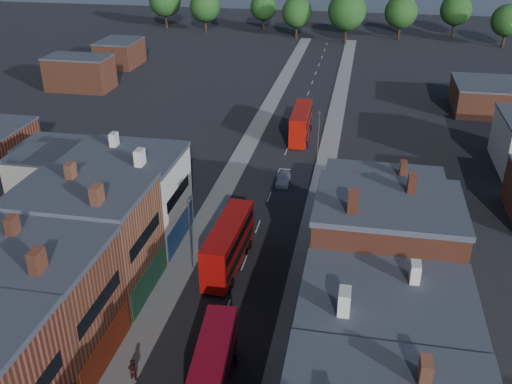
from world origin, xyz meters
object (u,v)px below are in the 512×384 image
at_px(bus_0, 228,244).
at_px(car_3, 283,179).
at_px(ped_3, 302,323).
at_px(ped_1, 133,369).
at_px(bus_1, 212,372).
at_px(bus_2, 301,123).
at_px(car_2, 233,257).

bearing_deg(bus_0, car_3, 85.16).
xyz_separation_m(bus_0, ped_3, (8.90, -8.96, -1.83)).
bearing_deg(ped_3, ped_1, 137.59).
xyz_separation_m(bus_1, bus_2, (0.00, 56.76, 0.21)).
height_order(ped_1, ped_3, ped_1).
bearing_deg(car_2, ped_3, -45.26).
relative_size(bus_2, car_3, 2.65).
distance_m(bus_0, bus_2, 38.89).
relative_size(bus_2, car_2, 2.49).
bearing_deg(ped_3, bus_1, 160.72).
height_order(bus_1, ped_1, bus_1).
bearing_deg(bus_0, ped_3, -42.81).
height_order(car_2, car_3, car_2).
bearing_deg(car_2, bus_1, -78.42).
bearing_deg(ped_1, car_3, -86.91).
relative_size(car_2, car_3, 1.07).
bearing_deg(ped_1, bus_0, -89.68).
relative_size(bus_1, ped_3, 7.12).
relative_size(bus_0, ped_1, 6.15).
height_order(bus_2, car_2, bus_2).
xyz_separation_m(car_3, ped_1, (-6.50, -38.74, 0.43)).
relative_size(car_3, ped_1, 2.32).
height_order(bus_1, bus_2, bus_2).
xyz_separation_m(car_2, ped_1, (-4.10, -18.26, 0.42)).
height_order(bus_0, bus_1, bus_0).
xyz_separation_m(car_2, car_3, (2.40, 20.48, -0.01)).
relative_size(car_2, ped_1, 2.47).
height_order(bus_1, car_2, bus_1).
distance_m(car_3, ped_1, 39.28).
xyz_separation_m(bus_1, car_2, (-2.70, 18.82, -1.87)).
distance_m(bus_0, car_3, 21.57).
relative_size(bus_1, ped_1, 5.74).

